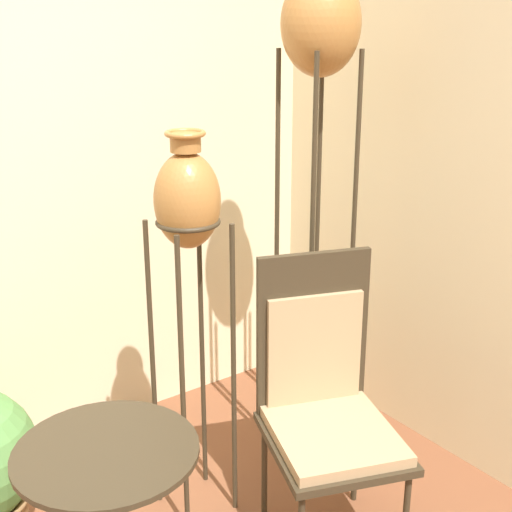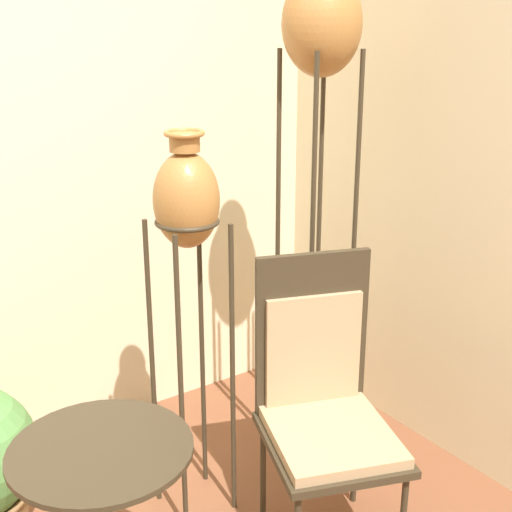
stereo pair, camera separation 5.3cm
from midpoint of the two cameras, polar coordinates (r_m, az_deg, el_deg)
name	(u,v)px [view 2 (the right image)]	position (r m, az deg, el deg)	size (l,w,h in m)	color
vase_stand_tall	(321,39)	(2.86, 5.81, 16.85)	(0.31, 0.31, 2.18)	#382D1E
vase_stand_medium	(187,213)	(2.59, -4.97, 3.45)	(0.25, 0.25, 1.56)	#382D1E
chair	(323,396)	(2.72, 5.92, -11.10)	(0.61, 0.65, 1.11)	#382D1E
side_table	(105,505)	(2.31, -11.29, -18.92)	(0.55, 0.55, 0.75)	#382D1E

